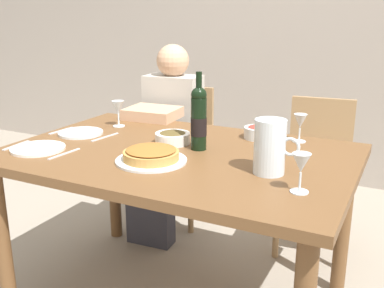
# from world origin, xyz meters

# --- Properties ---
(back_wall) EXTENTS (8.00, 0.10, 2.80)m
(back_wall) POSITION_xyz_m (0.00, 2.02, 1.40)
(back_wall) COLOR #A3998E
(back_wall) RESTS_ON ground
(dining_table) EXTENTS (1.50, 1.00, 0.76)m
(dining_table) POSITION_xyz_m (0.00, 0.00, 0.67)
(dining_table) COLOR brown
(dining_table) RESTS_ON ground
(wine_bottle) EXTENTS (0.07, 0.07, 0.34)m
(wine_bottle) POSITION_xyz_m (0.07, 0.07, 0.90)
(wine_bottle) COLOR black
(wine_bottle) RESTS_ON dining_table
(water_pitcher) EXTENTS (0.17, 0.12, 0.21)m
(water_pitcher) POSITION_xyz_m (0.44, -0.09, 0.85)
(water_pitcher) COLOR silver
(water_pitcher) RESTS_ON dining_table
(baked_tart) EXTENTS (0.29, 0.29, 0.06)m
(baked_tart) POSITION_xyz_m (-0.03, -0.17, 0.79)
(baked_tart) COLOR silver
(baked_tart) RESTS_ON dining_table
(salad_bowl) EXTENTS (0.14, 0.14, 0.07)m
(salad_bowl) POSITION_xyz_m (0.25, 0.36, 0.79)
(salad_bowl) COLOR silver
(salad_bowl) RESTS_ON dining_table
(olive_bowl) EXTENTS (0.16, 0.16, 0.06)m
(olive_bowl) POSITION_xyz_m (-0.08, 0.10, 0.79)
(olive_bowl) COLOR white
(olive_bowl) RESTS_ON dining_table
(wine_glass_left_diner) EXTENTS (0.07, 0.07, 0.14)m
(wine_glass_left_diner) POSITION_xyz_m (-0.49, 0.26, 0.86)
(wine_glass_left_diner) COLOR silver
(wine_glass_left_diner) RESTS_ON dining_table
(wine_glass_right_diner) EXTENTS (0.06, 0.06, 0.13)m
(wine_glass_right_diner) POSITION_xyz_m (0.44, 0.39, 0.85)
(wine_glass_right_diner) COLOR silver
(wine_glass_right_diner) RESTS_ON dining_table
(wine_glass_centre) EXTENTS (0.06, 0.06, 0.14)m
(wine_glass_centre) POSITION_xyz_m (0.59, -0.23, 0.86)
(wine_glass_centre) COLOR silver
(wine_glass_centre) RESTS_ON dining_table
(dinner_plate_left_setting) EXTENTS (0.22, 0.22, 0.01)m
(dinner_plate_left_setting) POSITION_xyz_m (-0.57, 0.04, 0.77)
(dinner_plate_left_setting) COLOR silver
(dinner_plate_left_setting) RESTS_ON dining_table
(dinner_plate_right_setting) EXTENTS (0.24, 0.24, 0.01)m
(dinner_plate_right_setting) POSITION_xyz_m (-0.57, -0.26, 0.77)
(dinner_plate_right_setting) COLOR white
(dinner_plate_right_setting) RESTS_ON dining_table
(fork_left_setting) EXTENTS (0.03, 0.16, 0.00)m
(fork_left_setting) POSITION_xyz_m (-0.70, 0.04, 0.76)
(fork_left_setting) COLOR silver
(fork_left_setting) RESTS_ON dining_table
(knife_left_setting) EXTENTS (0.03, 0.18, 0.00)m
(knife_left_setting) POSITION_xyz_m (-0.42, 0.04, 0.76)
(knife_left_setting) COLOR silver
(knife_left_setting) RESTS_ON dining_table
(knife_right_setting) EXTENTS (0.02, 0.18, 0.00)m
(knife_right_setting) POSITION_xyz_m (-0.42, -0.26, 0.76)
(knife_right_setting) COLOR silver
(knife_right_setting) RESTS_ON dining_table
(spoon_right_setting) EXTENTS (0.03, 0.16, 0.00)m
(spoon_right_setting) POSITION_xyz_m (-0.70, -0.26, 0.76)
(spoon_right_setting) COLOR silver
(spoon_right_setting) RESTS_ON dining_table
(chair_left) EXTENTS (0.43, 0.43, 0.87)m
(chair_left) POSITION_xyz_m (-0.46, 0.90, 0.50)
(chair_left) COLOR #9E7A51
(chair_left) RESTS_ON ground
(diner_left) EXTENTS (0.35, 0.52, 1.16)m
(diner_left) POSITION_xyz_m (-0.44, 0.66, 0.62)
(diner_left) COLOR #B7B2A8
(diner_left) RESTS_ON ground
(chair_right) EXTENTS (0.44, 0.44, 0.87)m
(chair_right) POSITION_xyz_m (0.44, 0.87, 0.50)
(chair_right) COLOR #9E7A51
(chair_right) RESTS_ON ground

